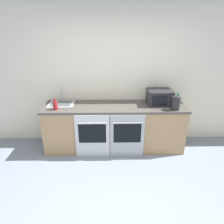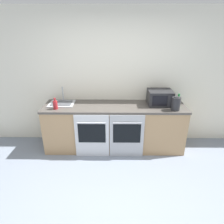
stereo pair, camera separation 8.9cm
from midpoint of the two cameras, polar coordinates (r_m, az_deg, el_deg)
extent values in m
plane|color=gray|center=(2.91, 0.55, -26.81)|extent=(16.00, 16.00, 0.00)
cube|color=silver|center=(3.95, -0.08, 9.41)|extent=(10.00, 0.06, 2.60)
cube|color=tan|center=(3.92, 0.00, -4.43)|extent=(2.63, 0.66, 0.84)
cube|color=#4C4742|center=(3.74, 0.00, 1.59)|extent=(2.65, 0.68, 0.04)
cube|color=silver|center=(3.63, -6.30, -6.98)|extent=(0.61, 0.03, 0.84)
cube|color=black|center=(3.59, -6.37, -6.19)|extent=(0.49, 0.01, 0.37)
cylinder|color=silver|center=(3.46, -6.56, -3.19)|extent=(0.50, 0.02, 0.02)
cube|color=#A8AAAF|center=(3.63, 3.65, -6.93)|extent=(0.61, 0.03, 0.84)
cube|color=black|center=(3.58, 3.69, -6.14)|extent=(0.49, 0.01, 0.37)
cylinder|color=#A8AAAF|center=(3.46, 3.81, -3.13)|extent=(0.50, 0.02, 0.02)
cube|color=#232326|center=(3.86, 12.75, 4.20)|extent=(0.44, 0.38, 0.27)
cube|color=black|center=(3.67, 12.80, 3.23)|extent=(0.27, 0.01, 0.19)
cube|color=#2D2D33|center=(3.73, 15.79, 3.20)|extent=(0.10, 0.01, 0.22)
cylinder|color=maroon|center=(3.67, -16.59, 1.77)|extent=(0.08, 0.08, 0.15)
cylinder|color=maroon|center=(3.63, -16.77, 3.29)|extent=(0.03, 0.03, 0.06)
cylinder|color=#19722D|center=(3.82, 17.61, 2.77)|extent=(0.08, 0.08, 0.18)
cylinder|color=#19722D|center=(3.78, 17.83, 4.58)|extent=(0.03, 0.03, 0.07)
cylinder|color=#232326|center=(3.66, 17.07, 2.40)|extent=(0.15, 0.15, 0.24)
cylinder|color=#262628|center=(3.63, 17.29, 4.23)|extent=(0.08, 0.08, 0.01)
cube|color=#A8AAAF|center=(3.91, -14.91, 2.22)|extent=(0.47, 0.39, 0.01)
cube|color=#4C4F54|center=(3.91, -14.92, 2.36)|extent=(0.38, 0.28, 0.01)
cylinder|color=#A8AAAF|center=(4.01, -14.62, 4.97)|extent=(0.02, 0.02, 0.28)
camera|label=1|loc=(0.04, -90.67, -0.28)|focal=32.00mm
camera|label=2|loc=(0.04, 89.33, 0.28)|focal=32.00mm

